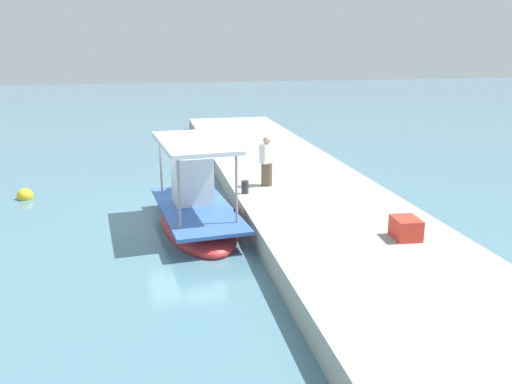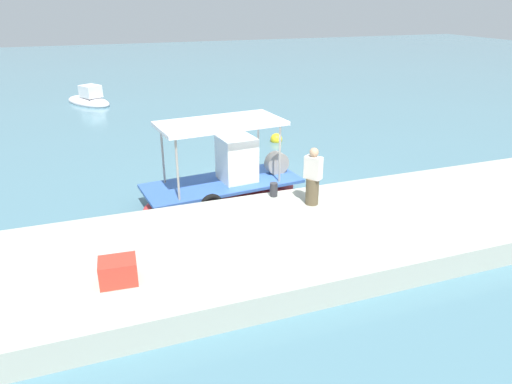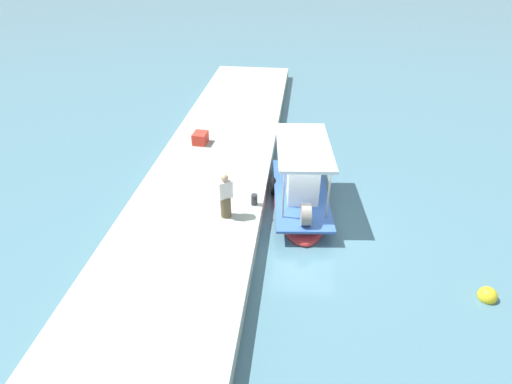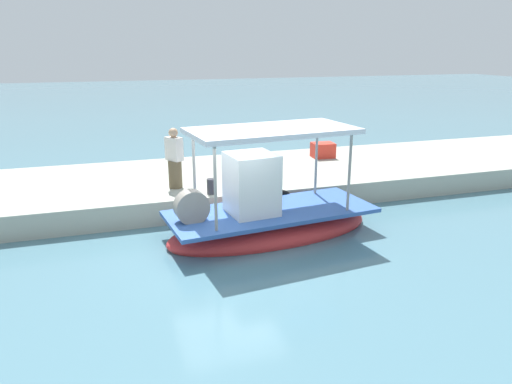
{
  "view_description": "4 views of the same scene",
  "coord_description": "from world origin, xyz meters",
  "px_view_note": "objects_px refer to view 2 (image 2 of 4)",
  "views": [
    {
      "loc": [
        -16.48,
        1.05,
        5.45
      ],
      "look_at": [
        -0.76,
        -2.24,
        0.88
      ],
      "focal_mm": 36.8,
      "sensor_mm": 36.0,
      "label": 1
    },
    {
      "loc": [
        -5.19,
        -14.29,
        6.33
      ],
      "look_at": [
        -0.81,
        -2.34,
        1.03
      ],
      "focal_mm": 32.93,
      "sensor_mm": 36.0,
      "label": 2
    },
    {
      "loc": [
        12.7,
        -0.39,
        9.56
      ],
      "look_at": [
        -0.76,
        -2.01,
        0.8
      ],
      "focal_mm": 29.05,
      "sensor_mm": 36.0,
      "label": 3
    },
    {
      "loc": [
        2.55,
        10.37,
        4.56
      ],
      "look_at": [
        -1.25,
        -1.53,
        0.75
      ],
      "focal_mm": 33.57,
      "sensor_mm": 36.0,
      "label": 4
    }
  ],
  "objects_px": {
    "main_fishing_boat": "(225,186)",
    "mooring_bollard": "(274,190)",
    "fisherman_near_bollard": "(313,179)",
    "cargo_crate": "(118,271)",
    "marker_buoy": "(276,139)",
    "moored_boat_near": "(89,100)"
  },
  "relations": [
    {
      "from": "marker_buoy",
      "to": "main_fishing_boat",
      "type": "bearing_deg",
      "value": -126.22
    },
    {
      "from": "main_fishing_boat",
      "to": "cargo_crate",
      "type": "bearing_deg",
      "value": -127.84
    },
    {
      "from": "fisherman_near_bollard",
      "to": "cargo_crate",
      "type": "relative_size",
      "value": 2.2
    },
    {
      "from": "fisherman_near_bollard",
      "to": "marker_buoy",
      "type": "bearing_deg",
      "value": 74.35
    },
    {
      "from": "cargo_crate",
      "to": "moored_boat_near",
      "type": "bearing_deg",
      "value": 89.83
    },
    {
      "from": "fisherman_near_bollard",
      "to": "mooring_bollard",
      "type": "height_order",
      "value": "fisherman_near_bollard"
    },
    {
      "from": "moored_boat_near",
      "to": "cargo_crate",
      "type": "bearing_deg",
      "value": -90.17
    },
    {
      "from": "moored_boat_near",
      "to": "marker_buoy",
      "type": "bearing_deg",
      "value": -56.32
    },
    {
      "from": "main_fishing_boat",
      "to": "mooring_bollard",
      "type": "xyz_separation_m",
      "value": [
        1.04,
        -1.72,
        0.39
      ]
    },
    {
      "from": "fisherman_near_bollard",
      "to": "moored_boat_near",
      "type": "bearing_deg",
      "value": 105.44
    },
    {
      "from": "main_fishing_boat",
      "to": "marker_buoy",
      "type": "distance_m",
      "value": 7.2
    },
    {
      "from": "mooring_bollard",
      "to": "cargo_crate",
      "type": "xyz_separation_m",
      "value": [
        -4.89,
        -3.23,
        0.05
      ]
    },
    {
      "from": "main_fishing_boat",
      "to": "mooring_bollard",
      "type": "height_order",
      "value": "main_fishing_boat"
    },
    {
      "from": "main_fishing_boat",
      "to": "marker_buoy",
      "type": "bearing_deg",
      "value": 53.78
    },
    {
      "from": "main_fishing_boat",
      "to": "moored_boat_near",
      "type": "height_order",
      "value": "main_fishing_boat"
    },
    {
      "from": "marker_buoy",
      "to": "moored_boat_near",
      "type": "height_order",
      "value": "moored_boat_near"
    },
    {
      "from": "fisherman_near_bollard",
      "to": "cargo_crate",
      "type": "xyz_separation_m",
      "value": [
        -5.73,
        -2.3,
        -0.52
      ]
    },
    {
      "from": "cargo_crate",
      "to": "main_fishing_boat",
      "type": "bearing_deg",
      "value": 52.16
    },
    {
      "from": "mooring_bollard",
      "to": "cargo_crate",
      "type": "relative_size",
      "value": 0.55
    },
    {
      "from": "fisherman_near_bollard",
      "to": "mooring_bollard",
      "type": "relative_size",
      "value": 4.04
    },
    {
      "from": "cargo_crate",
      "to": "marker_buoy",
      "type": "height_order",
      "value": "cargo_crate"
    },
    {
      "from": "main_fishing_boat",
      "to": "moored_boat_near",
      "type": "distance_m",
      "value": 18.25
    }
  ]
}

